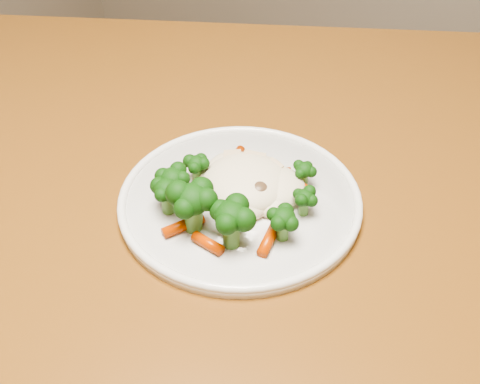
# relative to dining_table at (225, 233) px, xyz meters

# --- Properties ---
(dining_table) EXTENTS (1.50, 1.28, 0.75)m
(dining_table) POSITION_rel_dining_table_xyz_m (0.00, 0.00, 0.00)
(dining_table) COLOR brown
(dining_table) RESTS_ON ground
(plate) EXTENTS (0.27, 0.27, 0.01)m
(plate) POSITION_rel_dining_table_xyz_m (0.04, -0.03, 0.10)
(plate) COLOR white
(plate) RESTS_ON dining_table
(meal) EXTENTS (0.18, 0.17, 0.05)m
(meal) POSITION_rel_dining_table_xyz_m (0.04, -0.05, 0.13)
(meal) COLOR beige
(meal) RESTS_ON plate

